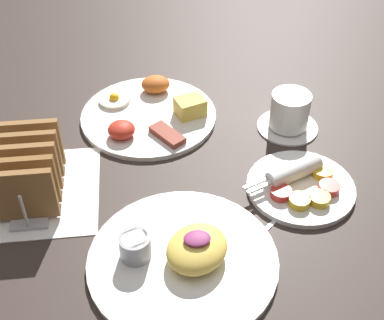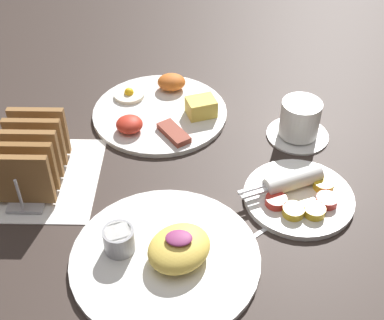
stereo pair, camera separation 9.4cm
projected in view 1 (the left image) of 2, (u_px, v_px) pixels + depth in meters
ground_plane at (174, 191)px, 0.93m from camera, size 3.00×3.00×0.00m
napkin_flat at (35, 192)px, 0.92m from camera, size 0.22×0.22×0.00m
plate_breakfast at (150, 113)px, 1.08m from camera, size 0.27×0.27×0.05m
plate_condiments at (301, 185)px, 0.92m from camera, size 0.20×0.19×0.04m
plate_foreground at (181, 256)px, 0.80m from camera, size 0.29×0.29×0.06m
toast_rack at (29, 170)px, 0.89m from camera, size 0.10×0.18×0.10m
coffee_cup at (289, 113)px, 1.04m from camera, size 0.12×0.12×0.08m
teaspoon at (274, 221)px, 0.87m from camera, size 0.11×0.09×0.01m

